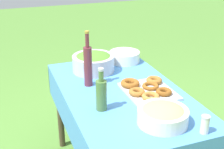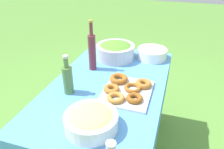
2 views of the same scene
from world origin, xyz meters
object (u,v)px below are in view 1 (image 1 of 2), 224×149
object	(u,v)px
plate_stack	(125,57)
wine_bottle	(88,65)
pasta_bowl	(163,115)
donut_platter	(147,89)
salad_bowl	(93,61)
olive_oil_bottle	(101,94)

from	to	relation	value
plate_stack	wine_bottle	world-z (taller)	wine_bottle
pasta_bowl	donut_platter	xyz separation A→B (m)	(0.37, -0.09, -0.03)
plate_stack	salad_bowl	bearing A→B (deg)	108.30
salad_bowl	pasta_bowl	distance (m)	0.85
olive_oil_bottle	wine_bottle	xyz separation A→B (m)	(0.35, -0.02, 0.05)
pasta_bowl	wine_bottle	size ratio (longest dim) A/B	0.72
olive_oil_bottle	wine_bottle	bearing A→B (deg)	-3.89
salad_bowl	olive_oil_bottle	bearing A→B (deg)	167.14
donut_platter	olive_oil_bottle	bearing A→B (deg)	107.53
donut_platter	plate_stack	size ratio (longest dim) A/B	1.48
plate_stack	donut_platter	bearing A→B (deg)	172.25
donut_platter	olive_oil_bottle	distance (m)	0.37
salad_bowl	donut_platter	world-z (taller)	salad_bowl
olive_oil_bottle	wine_bottle	world-z (taller)	wine_bottle
plate_stack	olive_oil_bottle	xyz separation A→B (m)	(-0.68, 0.43, 0.06)
pasta_bowl	olive_oil_bottle	bearing A→B (deg)	45.43
salad_bowl	donut_platter	distance (m)	0.52
donut_platter	wine_bottle	size ratio (longest dim) A/B	0.96
pasta_bowl	plate_stack	size ratio (longest dim) A/B	1.12
pasta_bowl	donut_platter	distance (m)	0.38
donut_platter	plate_stack	bearing A→B (deg)	-7.75
plate_stack	pasta_bowl	bearing A→B (deg)	169.91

